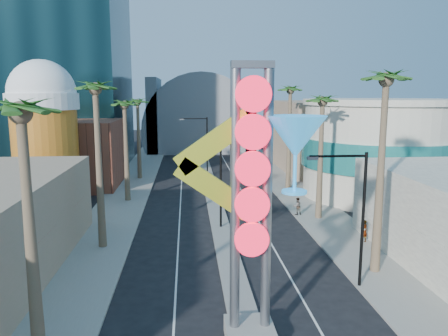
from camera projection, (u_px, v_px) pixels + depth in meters
sidewalk_west at (129, 190)px, 50.64m from camera, size 5.00×100.00×0.15m
sidewalk_east at (290, 187)px, 52.23m from camera, size 5.00×100.00×0.15m
median at (210, 184)px, 54.38m from camera, size 1.60×84.00×0.15m
brick_filler_west at (76, 154)px, 52.37m from camera, size 10.00×10.00×8.00m
filler_east at (314, 135)px, 64.70m from camera, size 10.00×20.00×10.00m
beer_mug at (44, 127)px, 43.78m from camera, size 7.00×7.00×14.50m
turquoise_building at (379, 149)px, 47.15m from camera, size 16.60×16.60×10.60m
canopy at (201, 128)px, 87.04m from camera, size 22.00×16.00×22.00m
neon_sign at (270, 185)px, 18.81m from camera, size 6.53×2.60×12.55m
streetlight_0 at (227, 171)px, 35.93m from camera, size 3.79×0.25×8.00m
streetlight_1 at (203, 140)px, 59.41m from camera, size 3.79×0.25×8.00m
streetlight_2 at (355, 208)px, 24.68m from camera, size 3.45×0.25×8.00m
palm_0 at (22, 128)px, 16.60m from camera, size 2.40×2.40×11.70m
palm_1 at (96, 99)px, 30.20m from camera, size 2.40×2.40×12.70m
palm_2 at (125, 110)px, 44.17m from camera, size 2.40×2.40×11.20m
palm_3 at (138, 107)px, 55.95m from camera, size 2.40×2.40×11.20m
palm_5 at (386, 92)px, 25.73m from camera, size 2.40×2.40×13.20m
palm_6 at (322, 108)px, 37.74m from camera, size 2.40×2.40×11.70m
palm_7 at (290, 97)px, 49.37m from camera, size 2.40×2.40×12.70m
red_pickup at (254, 204)px, 41.96m from camera, size 2.71×5.04×1.35m
pedestrian_a at (364, 231)px, 32.73m from camera, size 0.71×0.57×1.72m
pedestrian_b at (297, 206)px, 40.12m from camera, size 0.90×0.77×1.60m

